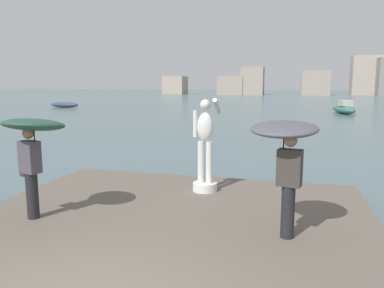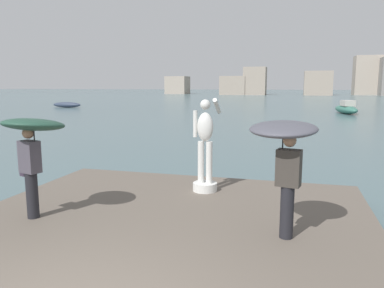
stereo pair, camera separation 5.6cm
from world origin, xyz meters
name	(u,v)px [view 1 (the left image)]	position (x,y,z in m)	size (l,w,h in m)	color
ground_plane	(271,111)	(0.00, 40.00, 0.00)	(400.00, 400.00, 0.00)	#4C666B
pier	(136,265)	(0.00, 1.91, 0.20)	(7.69, 9.82, 0.40)	#60564C
statue_white_figure	(205,152)	(0.26, 5.45, 1.34)	(0.58, 0.85, 2.20)	silver
onlooker_left	(33,138)	(-2.38, 2.80, 1.93)	(1.38, 1.39, 1.95)	black
onlooker_right	(286,145)	(2.12, 3.13, 1.93)	(1.29, 1.30, 1.95)	black
boat_near	(344,109)	(7.37, 38.16, 0.51)	(2.46, 5.52, 1.36)	#336B5B
boat_mid	(65,105)	(-26.33, 39.92, 0.35)	(4.04, 0.99, 0.70)	#2D384C
distant_skyline	(311,80)	(7.39, 113.65, 4.41)	(69.98, 13.75, 11.25)	#A89989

